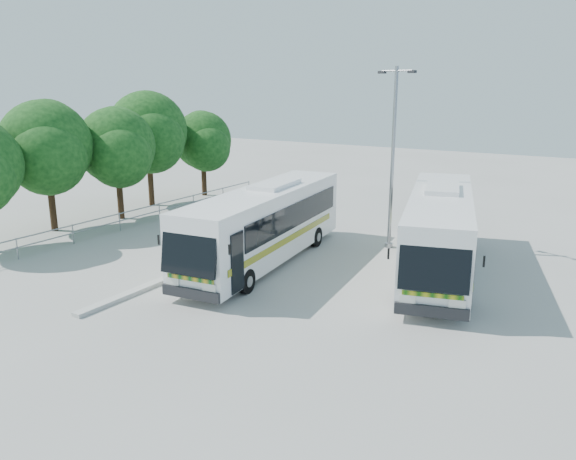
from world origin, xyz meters
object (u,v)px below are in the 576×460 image
Objects in this scene: tree_far_b at (47,146)px; coach_adjacent at (439,230)px; tree_far_c at (117,146)px; tree_far_d at (149,131)px; tree_far_e at (203,140)px; coach_main at (265,223)px; lamppost at (393,151)px.

tree_far_b is 0.57× the size of coach_adjacent.
tree_far_c is at bearing 165.21° from coach_adjacent.
tree_far_b reaches higher than coach_adjacent.
tree_far_d is 20.49m from coach_adjacent.
tree_far_b is 1.17× the size of tree_far_e.
tree_far_e is at bearing 132.18° from coach_main.
tree_far_b is at bearing -87.77° from tree_far_d.
tree_far_d is (-1.19, 3.70, 0.56)m from tree_far_c.
tree_far_b is 1.07× the size of tree_far_c.
lamppost is at bearing 9.19° from tree_far_c.
lamppost is (16.56, 6.43, 0.11)m from tree_far_b.
tree_far_c is 0.54× the size of coach_adjacent.
tree_far_c is 3.93m from tree_far_d.
tree_far_c is 0.88× the size of tree_far_d.
tree_far_e is (0.68, 4.50, -0.93)m from tree_far_d.
tree_far_d is 0.61× the size of coach_main.
coach_main is at bearing -12.29° from tree_far_c.
lamppost is at bearing -19.30° from tree_far_e.
tree_far_d is (-0.30, 7.60, 0.25)m from tree_far_b.
lamppost is at bearing 127.25° from coach_adjacent.
lamppost is (16.86, -1.17, -0.13)m from tree_far_d.
tree_far_b is 0.82× the size of lamppost.
lamppost is at bearing 21.23° from tree_far_b.
lamppost is (3.78, 5.12, 2.89)m from coach_main.
coach_main is at bearing 5.86° from tree_far_b.
tree_far_b is 4.01m from tree_far_c.
coach_main is 7.41m from coach_adjacent.
tree_far_b is at bearing -141.24° from lamppost.
coach_adjacent is at bearing -10.05° from tree_far_d.
tree_far_d is at bearing -166.42° from lamppost.
coach_main is (11.89, -2.59, -2.47)m from tree_far_c.
tree_far_e is 16.56m from coach_main.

